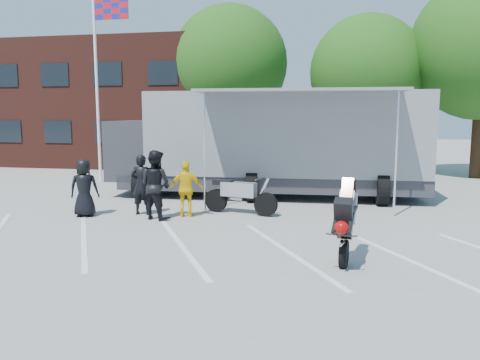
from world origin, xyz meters
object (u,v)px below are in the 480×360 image
(parked_motorcycle, at_px, (240,214))
(stunt_bike_rider, at_px, (347,258))
(transporter_truck, at_px, (271,196))
(spectator_leather_b, at_px, (142,185))
(flagpole, at_px, (101,64))
(spectator_hivis, at_px, (186,189))
(spectator_leather_a, at_px, (84,188))
(spectator_leather_c, at_px, (156,185))
(tree_left, at_px, (230,64))
(tree_mid, at_px, (367,72))

(parked_motorcycle, distance_m, stunt_bike_rider, 4.85)
(transporter_truck, height_order, spectator_leather_b, transporter_truck)
(flagpole, xyz_separation_m, spectator_hivis, (5.65, -6.11, -4.24))
(spectator_leather_a, bearing_deg, spectator_hivis, 172.74)
(transporter_truck, bearing_deg, spectator_hivis, -119.76)
(flagpole, xyz_separation_m, spectator_leather_b, (4.27, -6.05, -4.16))
(spectator_leather_c, bearing_deg, tree_left, -65.69)
(stunt_bike_rider, distance_m, spectator_leather_c, 5.96)
(tree_left, xyz_separation_m, spectator_hivis, (1.41, -12.11, -4.75))
(flagpole, height_order, spectator_leather_b, flagpole)
(parked_motorcycle, xyz_separation_m, spectator_hivis, (-1.44, -0.68, 0.81))
(spectator_leather_a, bearing_deg, spectator_leather_b, -177.02)
(stunt_bike_rider, height_order, spectator_hivis, spectator_hivis)
(spectator_leather_a, bearing_deg, parked_motorcycle, 178.22)
(transporter_truck, xyz_separation_m, parked_motorcycle, (-0.50, -3.12, 0.00))
(tree_left, relative_size, transporter_truck, 0.74)
(parked_motorcycle, bearing_deg, transporter_truck, 3.40)
(transporter_truck, bearing_deg, stunt_bike_rider, -72.89)
(tree_left, bearing_deg, flagpole, -125.28)
(spectator_leather_b, xyz_separation_m, spectator_leather_c, (0.62, -0.47, 0.08))
(flagpole, relative_size, parked_motorcycle, 3.41)
(transporter_truck, relative_size, spectator_leather_a, 6.98)
(stunt_bike_rider, distance_m, spectator_leather_a, 7.86)
(transporter_truck, relative_size, stunt_bike_rider, 6.30)
(tree_left, xyz_separation_m, spectator_leather_a, (-1.51, -12.61, -4.73))
(spectator_leather_a, distance_m, spectator_leather_b, 1.63)
(spectator_leather_c, bearing_deg, spectator_leather_b, -15.58)
(flagpole, height_order, spectator_hivis, flagpole)
(tree_left, distance_m, spectator_leather_b, 12.93)
(tree_left, xyz_separation_m, spectator_leather_c, (0.64, -12.52, -4.59))
(spectator_leather_c, distance_m, spectator_hivis, 0.89)
(transporter_truck, bearing_deg, tree_left, 109.21)
(tree_mid, xyz_separation_m, transporter_truck, (-3.65, -7.30, -4.94))
(spectator_hivis, bearing_deg, transporter_truck, -128.28)
(tree_left, relative_size, tree_mid, 1.13)
(tree_left, height_order, parked_motorcycle, tree_left)
(tree_left, relative_size, spectator_leather_b, 4.85)
(tree_mid, distance_m, spectator_leather_a, 14.97)
(parked_motorcycle, distance_m, spectator_leather_b, 3.03)
(tree_left, bearing_deg, spectator_leather_a, -96.82)
(flagpole, relative_size, transporter_truck, 0.69)
(spectator_hivis, bearing_deg, parked_motorcycle, -165.92)
(flagpole, xyz_separation_m, tree_mid, (11.24, 5.00, -0.11))
(flagpole, height_order, parked_motorcycle, flagpole)
(tree_left, height_order, stunt_bike_rider, tree_left)
(spectator_leather_c, relative_size, spectator_hivis, 1.20)
(spectator_leather_c, bearing_deg, parked_motorcycle, -132.31)
(parked_motorcycle, bearing_deg, flagpole, 65.03)
(spectator_leather_b, height_order, spectator_leather_c, spectator_leather_c)
(spectator_hivis, bearing_deg, spectator_leather_c, 16.81)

